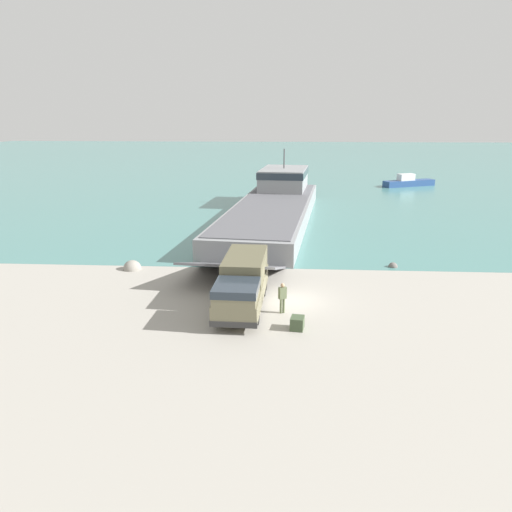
{
  "coord_description": "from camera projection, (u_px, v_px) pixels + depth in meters",
  "views": [
    {
      "loc": [
        -0.31,
        -29.0,
        11.08
      ],
      "look_at": [
        -2.33,
        3.94,
        1.7
      ],
      "focal_mm": 35.0,
      "sensor_mm": 36.0,
      "label": 1
    }
  ],
  "objects": [
    {
      "name": "water_surface",
      "position": [
        288.0,
        161.0,
        123.57
      ],
      "size": [
        240.0,
        180.0,
        0.01
      ],
      "primitive_type": "cube",
      "color": "#477F7A",
      "rests_on": "ground_plane"
    },
    {
      "name": "shoreline_rock_b",
      "position": [
        393.0,
        267.0,
        37.6
      ],
      "size": [
        0.7,
        0.7,
        0.7
      ],
      "primitive_type": "sphere",
      "color": "#66605B",
      "rests_on": "ground_plane"
    },
    {
      "name": "moored_boat_a",
      "position": [
        408.0,
        182.0,
        79.83
      ],
      "size": [
        8.77,
        5.32,
        1.99
      ],
      "rotation": [
        0.0,
        0.0,
        5.14
      ],
      "color": "navy",
      "rests_on": "ground_plane"
    },
    {
      "name": "cargo_crate",
      "position": [
        297.0,
        323.0,
        26.63
      ],
      "size": [
        0.81,
        0.92,
        0.69
      ],
      "primitive_type": "cube",
      "rotation": [
        0.0,
        0.0,
        -0.15
      ],
      "color": "#3D4C33",
      "rests_on": "ground_plane"
    },
    {
      "name": "soldier_on_ramp",
      "position": [
        282.0,
        296.0,
        28.62
      ],
      "size": [
        0.5,
        0.43,
        1.81
      ],
      "rotation": [
        0.0,
        0.0,
        5.23
      ],
      "color": "#566042",
      "rests_on": "ground_plane"
    },
    {
      "name": "military_truck",
      "position": [
        243.0,
        282.0,
        29.5
      ],
      "size": [
        2.76,
        8.23,
        2.83
      ],
      "rotation": [
        0.0,
        0.0,
        -1.6
      ],
      "color": "#6B664C",
      "rests_on": "ground_plane"
    },
    {
      "name": "ground_plane",
      "position": [
        290.0,
        300.0,
        30.85
      ],
      "size": [
        240.0,
        240.0,
        0.0
      ],
      "primitive_type": "plane",
      "color": "#9E998E"
    },
    {
      "name": "shoreline_rock_a",
      "position": [
        132.0,
        269.0,
        37.06
      ],
      "size": [
        1.36,
        1.36,
        1.36
      ],
      "primitive_type": "sphere",
      "color": "gray",
      "rests_on": "ground_plane"
    },
    {
      "name": "landing_craft",
      "position": [
        275.0,
        203.0,
        55.37
      ],
      "size": [
        11.17,
        39.4,
        6.97
      ],
      "rotation": [
        0.0,
        0.0,
        -0.1
      ],
      "color": "gray",
      "rests_on": "ground_plane"
    }
  ]
}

